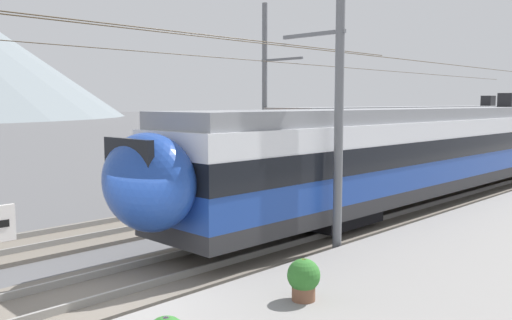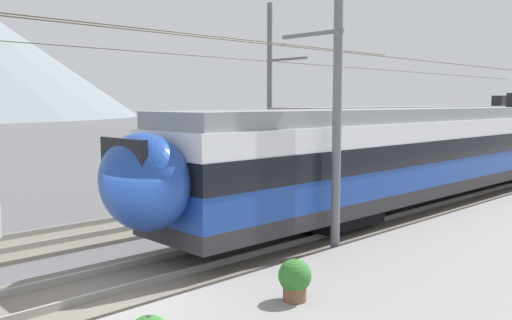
{
  "view_description": "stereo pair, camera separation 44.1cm",
  "coord_description": "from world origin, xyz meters",
  "px_view_note": "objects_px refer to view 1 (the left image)",
  "views": [
    {
      "loc": [
        -5.26,
        -9.2,
        4.07
      ],
      "look_at": [
        6.39,
        2.25,
        2.32
      ],
      "focal_mm": 37.8,
      "sensor_mm": 36.0,
      "label": 1
    },
    {
      "loc": [
        -4.94,
        -9.51,
        4.07
      ],
      "look_at": [
        6.39,
        2.25,
        2.32
      ],
      "focal_mm": 37.8,
      "sensor_mm": 36.0,
      "label": 2
    }
  ],
  "objects_px": {
    "catenary_mast_mid": "(335,97)",
    "train_near_platform": "(459,144)",
    "catenary_mast_far_side": "(267,95)",
    "train_far_track": "(452,132)",
    "potted_plant_by_shelter": "(304,277)"
  },
  "relations": [
    {
      "from": "catenary_mast_mid",
      "to": "train_near_platform",
      "type": "bearing_deg",
      "value": 8.23
    },
    {
      "from": "catenary_mast_mid",
      "to": "catenary_mast_far_side",
      "type": "distance_m",
      "value": 10.4
    },
    {
      "from": "train_far_track",
      "to": "catenary_mast_far_side",
      "type": "distance_m",
      "value": 15.23
    },
    {
      "from": "catenary_mast_mid",
      "to": "catenary_mast_far_side",
      "type": "height_order",
      "value": "catenary_mast_far_side"
    },
    {
      "from": "catenary_mast_mid",
      "to": "train_far_track",
      "type": "bearing_deg",
      "value": 16.9
    },
    {
      "from": "catenary_mast_mid",
      "to": "potted_plant_by_shelter",
      "type": "distance_m",
      "value": 5.61
    },
    {
      "from": "train_near_platform",
      "to": "potted_plant_by_shelter",
      "type": "relative_size",
      "value": 41.81
    },
    {
      "from": "train_near_platform",
      "to": "catenary_mast_far_side",
      "type": "bearing_deg",
      "value": 128.34
    },
    {
      "from": "train_far_track",
      "to": "catenary_mast_mid",
      "type": "height_order",
      "value": "catenary_mast_mid"
    },
    {
      "from": "train_far_track",
      "to": "catenary_mast_far_side",
      "type": "relative_size",
      "value": 0.79
    },
    {
      "from": "train_far_track",
      "to": "catenary_mast_far_side",
      "type": "bearing_deg",
      "value": 172.72
    },
    {
      "from": "catenary_mast_mid",
      "to": "potted_plant_by_shelter",
      "type": "relative_size",
      "value": 53.83
    },
    {
      "from": "train_near_platform",
      "to": "catenary_mast_far_side",
      "type": "relative_size",
      "value": 0.78
    },
    {
      "from": "train_near_platform",
      "to": "potted_plant_by_shelter",
      "type": "bearing_deg",
      "value": -166.08
    },
    {
      "from": "train_near_platform",
      "to": "train_far_track",
      "type": "bearing_deg",
      "value": 26.23
    }
  ]
}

